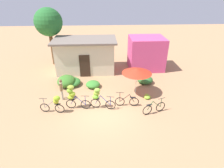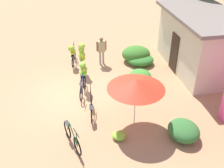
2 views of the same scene
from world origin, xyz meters
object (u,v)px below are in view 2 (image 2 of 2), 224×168
bicycle_by_shop (91,108)px  banana_pile_on_ground (120,135)px  market_umbrella (136,84)px  bicycle_near_pile (82,56)px  person_vendor (101,48)px  bicycle_center_loaded (83,75)px  bicycle_rightmost (72,137)px  bicycle_leftmost (73,53)px  building_low (201,42)px

bicycle_by_shop → banana_pile_on_ground: bicycle_by_shop is taller
market_umbrella → bicycle_by_shop: bearing=-118.4°
bicycle_near_pile → person_vendor: bicycle_near_pile is taller
bicycle_center_loaded → banana_pile_on_ground: bearing=16.4°
bicycle_near_pile → bicycle_by_shop: 3.56m
bicycle_near_pile → bicycle_rightmost: (5.11, -0.78, -0.64)m
market_umbrella → bicycle_center_loaded: 3.38m
bicycle_leftmost → bicycle_near_pile: 1.18m
building_low → market_umbrella: building_low is taller
bicycle_rightmost → bicycle_leftmost: bearing=176.7°
building_low → bicycle_rightmost: 8.49m
bicycle_leftmost → bicycle_center_loaded: bearing=7.5°
market_umbrella → bicycle_near_pile: market_umbrella is taller
bicycle_by_shop → person_vendor: bearing=166.4°
building_low → market_umbrella: (3.96, -4.52, 0.31)m
building_low → market_umbrella: 6.01m
bicycle_leftmost → bicycle_by_shop: 4.61m
bicycle_near_pile → building_low: bearing=86.3°
bicycle_near_pile → person_vendor: (-0.94, 1.15, -0.05)m
bicycle_leftmost → person_vendor: 1.59m
bicycle_center_loaded → bicycle_by_shop: size_ratio=1.03×
bicycle_leftmost → bicycle_by_shop: bearing=6.2°
building_low → bicycle_by_shop: (3.10, -6.11, -1.17)m
bicycle_leftmost → bicycle_near_pile: bearing=21.9°
bicycle_center_loaded → bicycle_leftmost: bearing=-172.5°
bicycle_near_pile → bicycle_center_loaded: 1.63m
building_low → market_umbrella: size_ratio=2.63×
building_low → person_vendor: building_low is taller
bicycle_rightmost → person_vendor: bearing=162.3°
bicycle_center_loaded → bicycle_rightmost: bearing=-11.5°
bicycle_near_pile → banana_pile_on_ground: (5.08, 0.94, -0.87)m
building_low → market_umbrella: bearing=-48.8°
bicycle_center_loaded → banana_pile_on_ground: size_ratio=2.38×
bicycle_leftmost → banana_pile_on_ground: bearing=12.5°
bicycle_rightmost → person_vendor: person_vendor is taller
market_umbrella → bicycle_near_pile: size_ratio=1.26×
bicycle_center_loaded → bicycle_by_shop: bicycle_center_loaded is taller
bicycle_leftmost → bicycle_rightmost: bicycle_leftmost is taller
market_umbrella → bicycle_center_loaded: market_umbrella is taller
bicycle_leftmost → banana_pile_on_ground: bicycle_leftmost is taller
bicycle_near_pile → bicycle_rightmost: bicycle_near_pile is taller
bicycle_near_pile → market_umbrella: bearing=20.9°
building_low → bicycle_center_loaded: bearing=-79.0°
bicycle_leftmost → bicycle_rightmost: (6.17, -0.36, -0.38)m
bicycle_center_loaded → person_vendor: 2.85m
bicycle_rightmost → person_vendor: (-6.05, 1.93, 0.59)m
bicycle_rightmost → banana_pile_on_ground: bearing=90.9°
bicycle_center_loaded → bicycle_rightmost: 3.59m
market_umbrella → person_vendor: 5.40m
bicycle_center_loaded → bicycle_near_pile: bearing=177.3°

